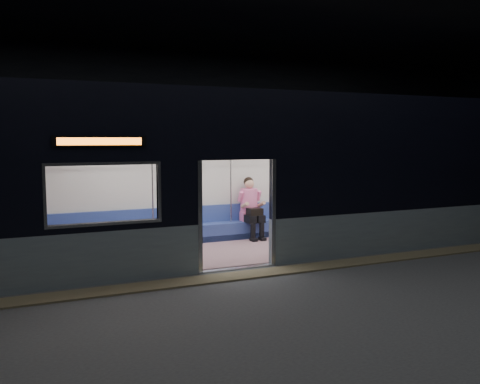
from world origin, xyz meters
TOP-DOWN VIEW (x-y plane):
  - station_floor at (0.00, 0.00)m, footprint 24.00×14.00m
  - station_envelope at (0.00, 0.00)m, footprint 24.00×14.00m
  - tactile_strip at (0.00, 0.55)m, footprint 22.80×0.50m
  - metro_car at (-0.00, 2.54)m, footprint 18.00×3.04m
  - passenger at (1.42, 3.55)m, footprint 0.44×0.77m
  - handbag at (1.42, 3.29)m, footprint 0.41×0.38m
  - transit_map at (4.50, 3.85)m, footprint 1.08×0.03m

SIDE VIEW (x-z plane):
  - station_floor at x=0.00m, z-range -0.01..0.00m
  - tactile_strip at x=0.00m, z-range 0.00..0.03m
  - handbag at x=1.42m, z-range 0.63..0.79m
  - passenger at x=1.42m, z-range 0.10..1.58m
  - transit_map at x=4.50m, z-range 1.15..1.85m
  - metro_car at x=0.00m, z-range 0.17..3.52m
  - station_envelope at x=0.00m, z-range 1.16..6.16m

